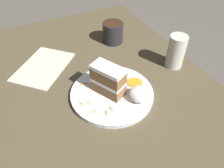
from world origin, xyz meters
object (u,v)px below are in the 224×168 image
(plate, at_px, (112,93))
(cake_slice, at_px, (108,80))
(cream_dollop, at_px, (139,94))
(drinking_glass, at_px, (176,54))
(coffee_mug, at_px, (113,32))
(orange_garnish, at_px, (135,83))
(menu_card, at_px, (43,67))

(plate, distance_m, cake_slice, 0.06)
(cream_dollop, xyz_separation_m, drinking_glass, (0.11, -0.22, 0.02))
(cream_dollop, bearing_deg, drinking_glass, -64.05)
(coffee_mug, bearing_deg, cake_slice, 151.28)
(plate, relative_size, orange_garnish, 5.35)
(plate, distance_m, drinking_glass, 0.29)
(plate, bearing_deg, menu_card, 34.46)
(plate, xyz_separation_m, cake_slice, (0.01, 0.01, 0.06))
(plate, relative_size, drinking_glass, 2.16)
(cake_slice, xyz_separation_m, coffee_mug, (0.30, -0.16, -0.02))
(plate, height_order, coffee_mug, coffee_mug)
(plate, relative_size, cake_slice, 2.31)
(cake_slice, height_order, cream_dollop, cake_slice)
(orange_garnish, relative_size, drinking_glass, 0.40)
(cake_slice, bearing_deg, cream_dollop, -73.87)
(plate, bearing_deg, orange_garnish, -87.38)
(cream_dollop, relative_size, orange_garnish, 1.30)
(orange_garnish, relative_size, coffee_mug, 0.58)
(cake_slice, height_order, menu_card, cake_slice)
(cream_dollop, distance_m, menu_card, 0.40)
(plate, distance_m, menu_card, 0.31)
(plate, xyz_separation_m, menu_card, (0.25, 0.17, -0.01))
(cake_slice, distance_m, coffee_mug, 0.34)
(plate, xyz_separation_m, orange_garnish, (0.00, -0.09, 0.01))
(menu_card, bearing_deg, coffee_mug, 52.77)
(cake_slice, bearing_deg, orange_garnish, -29.75)
(plate, xyz_separation_m, drinking_glass, (0.04, -0.29, 0.05))
(coffee_mug, xyz_separation_m, menu_card, (-0.05, 0.33, -0.05))
(drinking_glass, bearing_deg, cake_slice, 96.46)
(cake_slice, xyz_separation_m, drinking_glass, (0.03, -0.30, -0.01))
(orange_garnish, xyz_separation_m, drinking_glass, (0.04, -0.20, 0.04))
(orange_garnish, xyz_separation_m, menu_card, (0.25, 0.26, -0.02))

